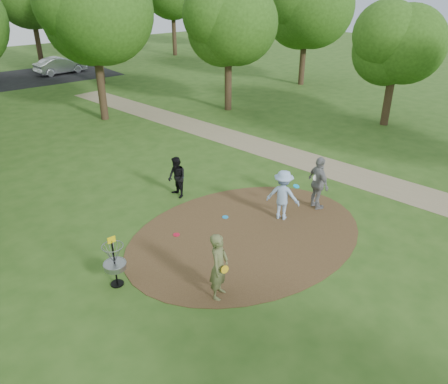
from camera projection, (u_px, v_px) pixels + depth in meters
ground at (247, 235)px, 14.36m from camera, size 100.00×100.00×0.00m
dirt_clearing at (247, 234)px, 14.35m from camera, size 8.40×8.40×0.02m
footpath at (327, 167)px, 19.40m from camera, size 7.55×39.89×0.01m
parking_lot at (27, 78)px, 36.43m from camera, size 14.00×8.00×0.01m
player_observer_with_disc at (219, 266)px, 11.20m from camera, size 0.83×0.76×1.89m
player_throwing_with_disc at (283, 195)px, 14.93m from camera, size 1.33×1.34×1.80m
player_walking_with_disc at (177, 177)px, 16.49m from camera, size 0.66×0.82×1.60m
player_waiting_with_disc at (318, 183)px, 15.57m from camera, size 0.82×1.26×1.99m
disc_ground_cyan at (225, 217)px, 15.34m from camera, size 0.22×0.22×0.02m
disc_ground_red at (176, 235)px, 14.29m from camera, size 0.22×0.22×0.02m
car_right at (60, 65)px, 37.61m from camera, size 4.45×2.04×1.41m
disc_golf_basket at (114, 258)px, 11.65m from camera, size 0.63×0.63×1.54m
tree_ring at (121, 33)px, 19.96m from camera, size 37.72×45.17×9.05m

